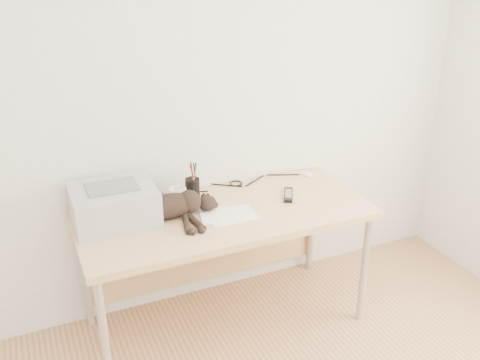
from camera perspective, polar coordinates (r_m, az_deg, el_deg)
name	(u,v)px	position (r m, az deg, el deg)	size (l,w,h in m)	color
wall_back	(200,96)	(3.04, -4.34, 8.92)	(3.50, 3.50, 0.00)	white
desk	(219,226)	(3.06, -2.21, -4.93)	(1.60, 0.70, 0.74)	#DBB580
printer	(114,204)	(2.87, -13.32, -2.51)	(0.43, 0.36, 0.20)	#A4A4A9
papers	(228,215)	(2.89, -1.24, -3.76)	(0.31, 0.24, 0.01)	white
cat	(166,209)	(2.85, -7.95, -3.03)	(0.64, 0.29, 0.15)	black
mug	(178,196)	(3.02, -6.64, -1.69)	(0.10, 0.10, 0.09)	white
pen_cup	(192,188)	(3.08, -5.09, -0.82)	(0.08, 0.08, 0.21)	black
remote_grey	(159,201)	(3.06, -8.63, -2.28)	(0.04, 0.16, 0.02)	slate
remote_black	(288,195)	(3.11, 5.17, -1.60)	(0.05, 0.18, 0.02)	black
mouse	(307,172)	(3.41, 7.18, 0.81)	(0.06, 0.10, 0.03)	white
cable_tangle	(205,189)	(3.19, -3.73, -0.95)	(1.36, 0.08, 0.01)	black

